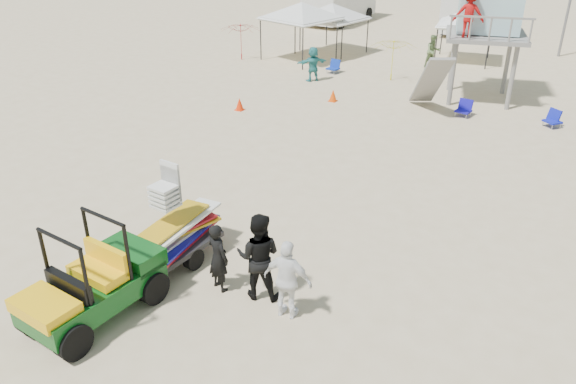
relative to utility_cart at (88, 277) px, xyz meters
The scene contains 19 objects.
ground 2.12m from the utility_cart, 50.31° to the left, with size 140.00×140.00×0.00m, color beige.
utility_cart is the anchor object (origin of this frame).
surf_trailer 2.34m from the utility_cart, 89.83° to the left, with size 1.37×2.43×2.12m.
man_left 2.55m from the utility_cart, 53.22° to the left, with size 0.56×0.37×1.55m, color black.
man_mid 3.30m from the utility_cart, 43.95° to the left, with size 0.93×0.72×1.91m, color black.
man_right 3.81m from the utility_cart, 32.30° to the left, with size 0.99×0.41×1.69m, color white.
lifeguard_tower 18.80m from the utility_cart, 82.55° to the left, with size 3.87×3.87×4.93m.
canopy_white_a 21.78m from the utility_cart, 109.89° to the left, with size 3.81×3.81×3.34m.
canopy_white_b 23.63m from the utility_cart, 106.63° to the left, with size 3.45×3.45×3.07m.
canopy_white_c 24.58m from the utility_cart, 89.93° to the left, with size 3.17×3.17×3.09m.
umbrella_a 21.16m from the utility_cart, 118.33° to the left, with size 2.10×2.14×1.92m, color #A91218.
umbrella_b 19.14m from the utility_cart, 95.07° to the left, with size 2.09×2.13×1.92m, color yellow.
cone_near 12.91m from the utility_cart, 113.52° to the left, with size 0.34×0.34×0.50m, color #F52E07.
cone_far 15.05m from the utility_cart, 99.63° to the left, with size 0.34×0.34×0.50m, color #EF4807.
beach_chair_a 19.48m from the utility_cart, 103.74° to the left, with size 0.60×0.65×0.64m.
beach_chair_b 16.11m from the utility_cart, 80.42° to the left, with size 0.60×0.64×0.64m.
beach_chair_c 17.43m from the utility_cart, 70.51° to the left, with size 0.73×0.83×0.64m.
rv_mid_left 33.02m from the utility_cart, 93.11° to the left, with size 2.65×6.50×3.25m.
distant_beachgoers 20.16m from the utility_cart, 84.13° to the left, with size 17.06×12.61×1.79m.
Camera 1 is at (6.68, -6.93, 7.22)m, focal length 35.00 mm.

